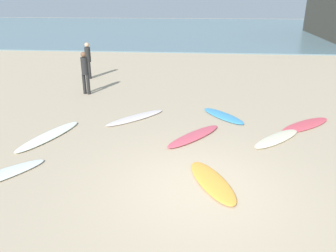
% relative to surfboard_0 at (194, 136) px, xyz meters
% --- Properties ---
extents(ground_plane, '(120.00, 120.00, 0.00)m').
position_rel_surfboard_0_xyz_m(ground_plane, '(0.13, -2.73, -0.04)').
color(ground_plane, tan).
extents(ocean_water, '(120.00, 40.00, 0.08)m').
position_rel_surfboard_0_xyz_m(ocean_water, '(0.13, 35.17, -0.00)').
color(ocean_water, slate).
rests_on(ocean_water, ground_plane).
extents(surfboard_0, '(1.74, 2.07, 0.09)m').
position_rel_surfboard_0_xyz_m(surfboard_0, '(0.00, 0.00, 0.00)').
color(surfboard_0, '#D95060').
rests_on(surfboard_0, ground_plane).
extents(surfboard_1, '(1.77, 1.80, 0.09)m').
position_rel_surfboard_0_xyz_m(surfboard_1, '(2.36, 0.06, 0.00)').
color(surfboard_1, beige).
rests_on(surfboard_1, ground_plane).
extents(surfboard_2, '(1.61, 1.84, 0.09)m').
position_rel_surfboard_0_xyz_m(surfboard_2, '(0.95, 1.82, -0.00)').
color(surfboard_2, '#4299D1').
rests_on(surfboard_2, ground_plane).
extents(surfboard_4, '(1.31, 1.99, 0.08)m').
position_rel_surfboard_0_xyz_m(surfboard_4, '(0.45, -2.48, -0.00)').
color(surfboard_4, gold).
rests_on(surfboard_4, ground_plane).
extents(surfboard_6, '(1.28, 2.53, 0.08)m').
position_rel_surfboard_0_xyz_m(surfboard_6, '(-4.22, -0.40, -0.00)').
color(surfboard_6, white).
rests_on(surfboard_6, ground_plane).
extents(surfboard_7, '(1.94, 2.05, 0.07)m').
position_rel_surfboard_0_xyz_m(surfboard_7, '(-2.00, 1.38, -0.01)').
color(surfboard_7, silver).
rests_on(surfboard_7, ground_plane).
extents(surfboard_8, '(2.05, 1.84, 0.07)m').
position_rel_surfboard_0_xyz_m(surfboard_8, '(3.50, 1.25, -0.01)').
color(surfboard_8, '#E24D5C').
rests_on(surfboard_8, ground_plane).
extents(beachgoer_near, '(0.35, 0.35, 1.76)m').
position_rel_surfboard_0_xyz_m(beachgoer_near, '(-4.60, 4.13, 0.94)').
color(beachgoer_near, black).
rests_on(beachgoer_near, ground_plane).
extents(beachgoer_mid, '(0.39, 0.39, 1.76)m').
position_rel_surfboard_0_xyz_m(beachgoer_mid, '(-5.40, 6.91, 0.94)').
color(beachgoer_mid, black).
rests_on(beachgoer_mid, ground_plane).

